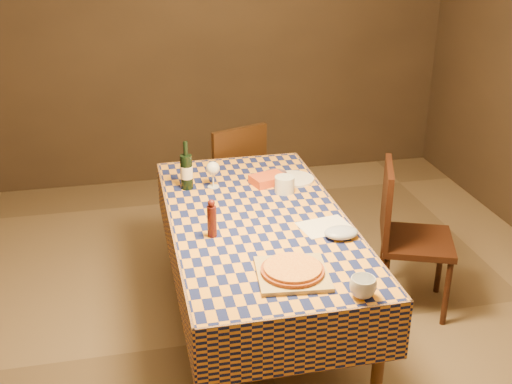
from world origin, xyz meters
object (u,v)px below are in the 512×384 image
(chair_far, at_px, (232,178))
(pizza, at_px, (293,269))
(white_plate, at_px, (294,179))
(chair_right, at_px, (404,230))
(dining_table, at_px, (258,230))
(bowl, at_px, (275,176))
(wine_bottle, at_px, (187,171))
(cutting_board, at_px, (292,274))

(chair_far, bearing_deg, pizza, -91.28)
(white_plate, bearing_deg, chair_far, 110.69)
(chair_right, bearing_deg, white_plate, 151.95)
(pizza, xyz_separation_m, white_plate, (0.30, 1.07, -0.03))
(dining_table, relative_size, chair_right, 1.98)
(chair_far, xyz_separation_m, chair_right, (0.87, -1.02, 0.00))
(dining_table, height_order, white_plate, white_plate)
(dining_table, height_order, chair_right, chair_right)
(dining_table, relative_size, white_plate, 7.37)
(bowl, xyz_separation_m, wine_bottle, (-0.54, -0.01, 0.09))
(chair_far, bearing_deg, dining_table, -93.13)
(wine_bottle, relative_size, chair_far, 0.31)
(dining_table, xyz_separation_m, bowl, (0.22, 0.49, 0.10))
(cutting_board, distance_m, bowl, 1.12)
(pizza, distance_m, chair_far, 1.79)
(chair_far, bearing_deg, cutting_board, -91.28)
(pizza, xyz_separation_m, bowl, (0.19, 1.10, -0.01))
(white_plate, bearing_deg, chair_right, -28.05)
(cutting_board, distance_m, wine_bottle, 1.15)
(bowl, bearing_deg, cutting_board, -100.00)
(chair_right, bearing_deg, chair_far, 130.48)
(bowl, height_order, chair_right, chair_right)
(cutting_board, relative_size, white_plate, 1.28)
(wine_bottle, distance_m, chair_far, 0.86)
(cutting_board, bearing_deg, pizza, 0.00)
(pizza, bearing_deg, chair_far, 88.72)
(pizza, relative_size, white_plate, 1.25)
(chair_far, bearing_deg, chair_right, -49.52)
(dining_table, height_order, cutting_board, cutting_board)
(pizza, height_order, bowl, pizza)
(dining_table, xyz_separation_m, chair_far, (0.06, 1.16, -0.17))
(bowl, xyz_separation_m, chair_right, (0.71, -0.35, -0.27))
(cutting_board, relative_size, wine_bottle, 1.09)
(dining_table, bearing_deg, wine_bottle, 124.16)
(cutting_board, xyz_separation_m, bowl, (0.19, 1.10, 0.01))
(dining_table, bearing_deg, cutting_board, -87.76)
(cutting_board, bearing_deg, white_plate, 74.33)
(white_plate, xyz_separation_m, chair_right, (0.60, -0.32, -0.25))
(wine_bottle, bearing_deg, dining_table, -55.84)
(dining_table, distance_m, wine_bottle, 0.61)
(pizza, height_order, chair_right, chair_right)
(pizza, relative_size, chair_far, 0.34)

